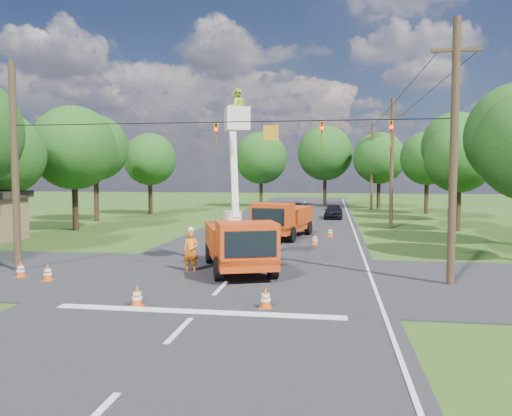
% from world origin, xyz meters
% --- Properties ---
extents(ground, '(140.00, 140.00, 0.00)m').
position_xyz_m(ground, '(0.00, 20.00, 0.00)').
color(ground, '#344F17').
rests_on(ground, ground).
extents(road_main, '(12.00, 100.00, 0.06)m').
position_xyz_m(road_main, '(0.00, 20.00, 0.00)').
color(road_main, black).
rests_on(road_main, ground).
extents(road_cross, '(56.00, 10.00, 0.07)m').
position_xyz_m(road_cross, '(0.00, 2.00, 0.00)').
color(road_cross, black).
rests_on(road_cross, ground).
extents(stop_bar, '(9.00, 0.45, 0.02)m').
position_xyz_m(stop_bar, '(0.00, -3.20, 0.00)').
color(stop_bar, silver).
rests_on(stop_bar, ground).
extents(edge_line, '(0.12, 90.00, 0.02)m').
position_xyz_m(edge_line, '(5.60, 20.00, 0.00)').
color(edge_line, silver).
rests_on(edge_line, ground).
extents(bucket_truck, '(4.22, 6.65, 7.91)m').
position_xyz_m(bucket_truck, '(0.05, 3.37, 1.66)').
color(bucket_truck, red).
rests_on(bucket_truck, ground).
extents(second_truck, '(3.61, 6.78, 2.41)m').
position_xyz_m(second_truck, '(0.82, 14.55, 1.26)').
color(second_truck, red).
rests_on(second_truck, ground).
extents(ground_worker, '(0.71, 0.52, 1.80)m').
position_xyz_m(ground_worker, '(-1.99, 2.98, 0.90)').
color(ground_worker, '#F35814').
rests_on(ground_worker, ground).
extents(distant_car, '(1.81, 4.17, 1.40)m').
position_xyz_m(distant_car, '(4.11, 29.42, 0.70)').
color(distant_car, black).
rests_on(distant_car, ground).
extents(traffic_cone_0, '(0.38, 0.38, 0.71)m').
position_xyz_m(traffic_cone_0, '(-2.09, -2.80, 0.36)').
color(traffic_cone_0, '#E94B0C').
rests_on(traffic_cone_0, ground).
extents(traffic_cone_1, '(0.38, 0.38, 0.71)m').
position_xyz_m(traffic_cone_1, '(1.99, -2.40, 0.36)').
color(traffic_cone_1, '#E94B0C').
rests_on(traffic_cone_1, ground).
extents(traffic_cone_2, '(0.38, 0.38, 0.71)m').
position_xyz_m(traffic_cone_2, '(0.25, 7.70, 0.36)').
color(traffic_cone_2, '#E94B0C').
rests_on(traffic_cone_2, ground).
extents(traffic_cone_3, '(0.38, 0.38, 0.71)m').
position_xyz_m(traffic_cone_3, '(3.01, 11.90, 0.36)').
color(traffic_cone_3, '#E94B0C').
rests_on(traffic_cone_3, ground).
extents(traffic_cone_4, '(0.38, 0.38, 0.71)m').
position_xyz_m(traffic_cone_4, '(-7.05, 0.27, 0.36)').
color(traffic_cone_4, '#E94B0C').
rests_on(traffic_cone_4, ground).
extents(traffic_cone_5, '(0.38, 0.38, 0.71)m').
position_xyz_m(traffic_cone_5, '(-8.49, 0.69, 0.36)').
color(traffic_cone_5, '#E94B0C').
rests_on(traffic_cone_5, ground).
extents(traffic_cone_7, '(0.38, 0.38, 0.71)m').
position_xyz_m(traffic_cone_7, '(3.89, 15.81, 0.36)').
color(traffic_cone_7, '#E94B0C').
rests_on(traffic_cone_7, ground).
extents(pole_right_near, '(1.80, 0.30, 10.00)m').
position_xyz_m(pole_right_near, '(8.50, 2.00, 5.11)').
color(pole_right_near, '#4C3823').
rests_on(pole_right_near, ground).
extents(pole_right_mid, '(1.80, 0.30, 10.00)m').
position_xyz_m(pole_right_mid, '(8.50, 22.00, 5.11)').
color(pole_right_mid, '#4C3823').
rests_on(pole_right_mid, ground).
extents(pole_right_far, '(1.80, 0.30, 10.00)m').
position_xyz_m(pole_right_far, '(8.50, 42.00, 5.11)').
color(pole_right_far, '#4C3823').
rests_on(pole_right_far, ground).
extents(pole_left, '(0.30, 0.30, 9.00)m').
position_xyz_m(pole_left, '(-9.50, 2.00, 4.50)').
color(pole_left, '#4C3823').
rests_on(pole_left, ground).
extents(signal_span, '(18.00, 0.29, 1.07)m').
position_xyz_m(signal_span, '(2.23, 1.99, 5.88)').
color(signal_span, black).
rests_on(signal_span, ground).
extents(tree_left_c, '(5.20, 5.20, 8.06)m').
position_xyz_m(tree_left_c, '(-16.50, 11.00, 5.44)').
color(tree_left_c, '#382616').
rests_on(tree_left_c, ground).
extents(tree_left_d, '(6.20, 6.20, 9.24)m').
position_xyz_m(tree_left_d, '(-15.00, 17.00, 6.12)').
color(tree_left_d, '#382616').
rests_on(tree_left_d, ground).
extents(tree_left_e, '(5.80, 5.80, 9.41)m').
position_xyz_m(tree_left_e, '(-16.80, 24.00, 6.49)').
color(tree_left_e, '#382616').
rests_on(tree_left_e, ground).
extents(tree_left_f, '(5.40, 5.40, 8.40)m').
position_xyz_m(tree_left_f, '(-14.80, 32.00, 5.69)').
color(tree_left_f, '#382616').
rests_on(tree_left_f, ground).
extents(tree_right_c, '(5.00, 5.00, 7.83)m').
position_xyz_m(tree_right_c, '(13.20, 21.00, 5.31)').
color(tree_right_c, '#382616').
rests_on(tree_right_c, ground).
extents(tree_right_d, '(6.00, 6.00, 9.70)m').
position_xyz_m(tree_right_d, '(14.80, 29.00, 6.68)').
color(tree_right_d, '#382616').
rests_on(tree_right_d, ground).
extents(tree_right_e, '(5.60, 5.60, 8.63)m').
position_xyz_m(tree_right_e, '(13.80, 37.00, 5.81)').
color(tree_right_e, '#382616').
rests_on(tree_right_e, ground).
extents(tree_far_a, '(6.60, 6.60, 9.50)m').
position_xyz_m(tree_far_a, '(-5.00, 45.00, 6.19)').
color(tree_far_a, '#382616').
rests_on(tree_far_a, ground).
extents(tree_far_b, '(7.00, 7.00, 10.32)m').
position_xyz_m(tree_far_b, '(3.00, 47.00, 6.81)').
color(tree_far_b, '#382616').
rests_on(tree_far_b, ground).
extents(tree_far_c, '(6.20, 6.20, 9.18)m').
position_xyz_m(tree_far_c, '(9.50, 44.00, 6.06)').
color(tree_far_c, '#382616').
rests_on(tree_far_c, ground).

